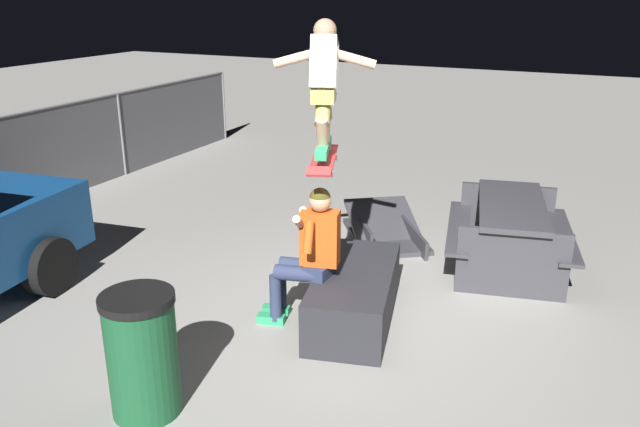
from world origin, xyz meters
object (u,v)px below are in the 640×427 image
kicker_ramp (386,233)px  trash_bin (142,354)px  ledge_box_main (354,295)px  skater_airborne (324,80)px  picnic_table_back (510,224)px  skateboard (323,160)px  person_sitting_on_ledge (308,249)px

kicker_ramp → trash_bin: size_ratio=1.60×
ledge_box_main → trash_bin: (-1.94, 0.85, 0.23)m
ledge_box_main → skater_airborne: skater_airborne is taller
ledge_box_main → skater_airborne: 2.00m
picnic_table_back → trash_bin: bearing=153.1°
skater_airborne → picnic_table_back: (1.86, -1.40, -1.72)m
skateboard → person_sitting_on_ledge: bearing=163.0°
person_sitting_on_ledge → skateboard: (0.19, -0.06, 0.79)m
skateboard → trash_bin: 2.23m
ledge_box_main → trash_bin: trash_bin is taller
ledge_box_main → skater_airborne: (-0.00, 0.32, 1.97)m
kicker_ramp → trash_bin: bearing=174.1°
skateboard → picnic_table_back: skateboard is taller
ledge_box_main → picnic_table_back: size_ratio=0.80×
picnic_table_back → person_sitting_on_ledge: bearing=145.7°
skateboard → trash_bin: skateboard is taller
ledge_box_main → skater_airborne: size_ratio=1.39×
ledge_box_main → person_sitting_on_ledge: 0.66m
trash_bin → skater_airborne: bearing=-15.3°
person_sitting_on_ledge → trash_bin: 1.79m
person_sitting_on_ledge → ledge_box_main: bearing=-55.7°
kicker_ramp → picnic_table_back: (-0.20, -1.51, 0.43)m
person_sitting_on_ledge → skater_airborne: bearing=-8.9°
ledge_box_main → kicker_ramp: (2.06, 0.43, -0.17)m
skateboard → skater_airborne: (0.05, 0.02, 0.69)m
skater_airborne → kicker_ramp: size_ratio=0.74×
skateboard → kicker_ramp: bearing=3.7°
skater_airborne → trash_bin: bearing=164.7°
picnic_table_back → ledge_box_main: bearing=149.9°
person_sitting_on_ledge → kicker_ramp: bearing=1.9°
kicker_ramp → trash_bin: 4.05m
ledge_box_main → trash_bin: bearing=156.4°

